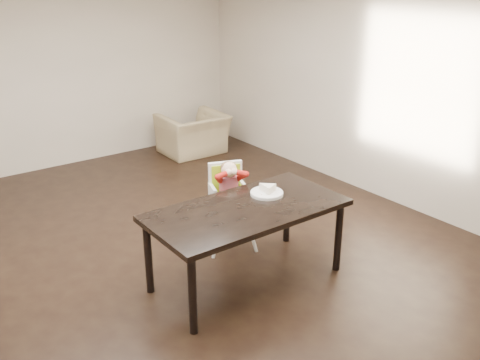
# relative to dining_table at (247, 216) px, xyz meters

# --- Properties ---
(ground) EXTENTS (7.00, 7.00, 0.00)m
(ground) POSITION_rel_dining_table_xyz_m (-0.39, 0.69, -0.67)
(ground) COLOR black
(ground) RESTS_ON ground
(room_walls) EXTENTS (6.02, 7.02, 2.71)m
(room_walls) POSITION_rel_dining_table_xyz_m (-0.39, 0.69, 1.18)
(room_walls) COLOR #BFB29E
(room_walls) RESTS_ON ground
(dining_table) EXTENTS (1.80, 0.90, 0.75)m
(dining_table) POSITION_rel_dining_table_xyz_m (0.00, 0.00, 0.00)
(dining_table) COLOR black
(dining_table) RESTS_ON ground
(high_chair) EXTENTS (0.50, 0.50, 0.94)m
(high_chair) POSITION_rel_dining_table_xyz_m (0.28, 0.69, -0.01)
(high_chair) COLOR white
(high_chair) RESTS_ON ground
(plate) EXTENTS (0.33, 0.33, 0.09)m
(plate) POSITION_rel_dining_table_xyz_m (0.34, 0.13, 0.11)
(plate) COLOR white
(plate) RESTS_ON dining_table
(armchair) EXTENTS (0.98, 0.65, 0.84)m
(armchair) POSITION_rel_dining_table_xyz_m (1.60, 3.49, -0.25)
(armchair) COLOR tan
(armchair) RESTS_ON ground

